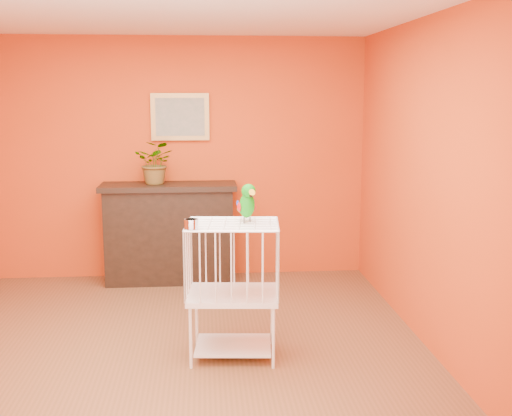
{
  "coord_description": "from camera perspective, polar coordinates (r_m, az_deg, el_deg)",
  "views": [
    {
      "loc": [
        0.24,
        -4.73,
        2.0
      ],
      "look_at": [
        0.63,
        -0.03,
        1.15
      ],
      "focal_mm": 45.0,
      "sensor_mm": 36.0,
      "label": 1
    }
  ],
  "objects": [
    {
      "name": "parrot",
      "position": [
        4.79,
        -0.8,
        0.48
      ],
      "size": [
        0.16,
        0.27,
        0.3
      ],
      "rotation": [
        0.0,
        0.0,
        0.29
      ],
      "color": "#59544C",
      "rests_on": "birdcage"
    },
    {
      "name": "ground",
      "position": [
        5.15,
        -7.2,
        -12.79
      ],
      "size": [
        4.5,
        4.5,
        0.0
      ],
      "primitive_type": "plane",
      "color": "brown",
      "rests_on": "ground"
    },
    {
      "name": "feed_cup",
      "position": [
        4.59,
        -5.78,
        -1.42
      ],
      "size": [
        0.1,
        0.1,
        0.07
      ],
      "primitive_type": "cylinder",
      "color": "silver",
      "rests_on": "birdcage"
    },
    {
      "name": "console_cabinet",
      "position": [
        6.91,
        -7.7,
        -2.2
      ],
      "size": [
        1.43,
        0.51,
        1.06
      ],
      "color": "black",
      "rests_on": "ground"
    },
    {
      "name": "potted_plant",
      "position": [
        6.84,
        -8.84,
        3.63
      ],
      "size": [
        0.51,
        0.55,
        0.35
      ],
      "primitive_type": "imported",
      "rotation": [
        0.0,
        0.0,
        -0.27
      ],
      "color": "#26722D",
      "rests_on": "console_cabinet"
    },
    {
      "name": "room_shell",
      "position": [
        4.76,
        -7.62,
        5.06
      ],
      "size": [
        4.5,
        4.5,
        4.5
      ],
      "color": "#C53E12",
      "rests_on": "ground"
    },
    {
      "name": "birdcage",
      "position": [
        4.91,
        -2.06,
        -7.13
      ],
      "size": [
        0.72,
        0.57,
        1.04
      ],
      "rotation": [
        0.0,
        0.0,
        -0.09
      ],
      "color": "white",
      "rests_on": "ground"
    },
    {
      "name": "framed_picture",
      "position": [
        6.96,
        -6.76,
        8.05
      ],
      "size": [
        0.62,
        0.04,
        0.5
      ],
      "color": "#A4783A",
      "rests_on": "room_shell"
    }
  ]
}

